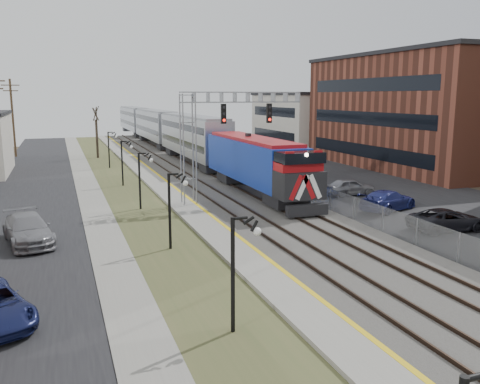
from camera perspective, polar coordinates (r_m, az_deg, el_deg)
name	(u,v)px	position (r m, az deg, el deg)	size (l,w,h in m)	color
street_west	(30,198)	(42.81, -22.51, -0.62)	(7.00, 120.00, 0.04)	black
sidewalk	(90,194)	(42.79, -16.50, -0.22)	(2.00, 120.00, 0.08)	gray
grass_median	(128,192)	(43.05, -12.51, 0.02)	(4.00, 120.00, 0.06)	#434C28
platform	(163,189)	(43.49, -8.60, 0.39)	(2.00, 120.00, 0.24)	gray
ballast_bed	(220,185)	(44.70, -2.30, 0.75)	(8.00, 120.00, 0.20)	#595651
parking_lot	(339,179)	(49.58, 11.06, 1.46)	(16.00, 120.00, 0.04)	black
platform_edge	(174,186)	(43.64, -7.47, 0.62)	(0.24, 120.00, 0.01)	gold
track_near	(198,185)	(44.12, -4.78, 0.82)	(1.58, 120.00, 0.15)	#2D2119
track_far	(236,182)	(45.13, -0.48, 1.08)	(1.58, 120.00, 0.15)	#2D2119
train	(166,131)	(74.25, -8.33, 6.82)	(3.00, 85.85, 5.33)	#132F9C
signal_gantry	(211,128)	(36.58, -3.24, 7.19)	(9.00, 1.07, 8.15)	gray
lampposts	(168,211)	(26.47, -8.04, -2.11)	(0.14, 62.14, 4.00)	black
fence	(264,175)	(45.99, 2.70, 1.92)	(0.04, 120.00, 1.60)	gray
bare_trees	(15,159)	(46.36, -23.97, 3.44)	(12.30, 42.30, 5.95)	#382D23
car_lot_c	(447,220)	(32.24, 22.24, -2.97)	(2.15, 4.66, 1.30)	black
car_lot_d	(388,201)	(36.51, 16.26, -0.96)	(2.00, 4.91, 1.43)	navy
car_lot_e	(350,187)	(41.33, 12.24, 0.51)	(1.61, 3.99, 1.36)	gray
car_street_b	(28,230)	(29.57, -22.71, -3.96)	(2.15, 5.28, 1.53)	gray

